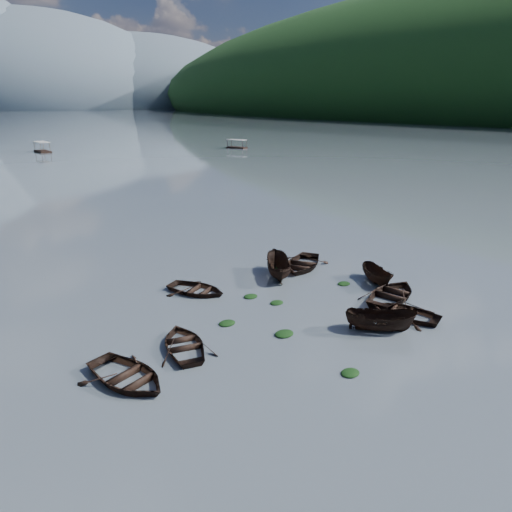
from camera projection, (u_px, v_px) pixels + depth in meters
ground_plane at (382, 351)px, 24.49m from camera, size 2400.00×2400.00×0.00m
haze_mtn_c at (36, 108)px, 801.79m from camera, size 520.00×520.00×260.00m
haze_mtn_d at (135, 107)px, 898.17m from camera, size 520.00×520.00×220.00m
rowboat_0 at (127, 381)px, 21.80m from camera, size 4.72×5.60×0.99m
rowboat_1 at (184, 348)px, 24.72m from camera, size 4.01×4.92×0.89m
rowboat_2 at (380, 330)px, 26.66m from camera, size 4.12×3.86×1.59m
rowboat_3 at (403, 316)px, 28.43m from camera, size 4.52×5.23×0.91m
rowboat_4 at (392, 298)px, 30.96m from camera, size 5.86×4.89×1.05m
rowboat_5 at (377, 283)px, 33.64m from camera, size 2.69×4.01×1.45m
rowboat_6 at (196, 293)px, 31.88m from camera, size 4.83×5.31×0.90m
rowboat_7 at (302, 267)px, 36.74m from camera, size 6.25×5.87×1.05m
rowboat_8 at (278, 276)px, 34.86m from camera, size 3.76×4.77×1.75m
weed_clump_0 at (350, 374)px, 22.41m from camera, size 1.00×0.82×0.22m
weed_clump_1 at (277, 303)px, 30.21m from camera, size 0.93×0.75×0.21m
weed_clump_2 at (284, 335)px, 26.15m from camera, size 1.16×0.92×0.25m
weed_clump_3 at (373, 272)px, 35.70m from camera, size 0.99×0.83×0.22m
weed_clump_4 at (344, 284)px, 33.34m from camera, size 0.99×0.79×0.21m
weed_clump_5 at (227, 324)px, 27.42m from camera, size 1.04×0.84×0.22m
weed_clump_6 at (251, 297)px, 31.18m from camera, size 0.98×0.81×0.20m
weed_clump_7 at (280, 269)px, 36.32m from camera, size 1.18×0.95×0.26m
pontoon_centre at (43, 152)px, 119.13m from camera, size 3.33×6.80×2.52m
pontoon_right at (237, 148)px, 128.89m from camera, size 4.57×6.38×2.26m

